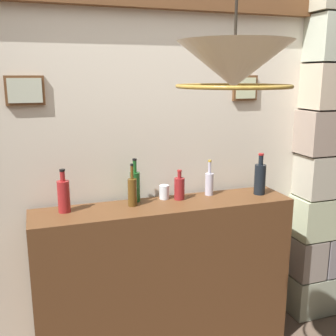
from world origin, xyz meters
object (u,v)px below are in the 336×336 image
liquor_bottle_gin (260,178)px  glass_tumbler_rocks (164,192)px  liquor_bottle_rye (179,188)px  pendant_lamp (234,66)px  liquor_bottle_amaro (64,195)px  liquor_bottle_brandy (209,183)px  liquor_bottle_mezcal (132,191)px  liquor_bottle_port (135,186)px

liquor_bottle_gin → glass_tumbler_rocks: liquor_bottle_gin is taller
liquor_bottle_rye → pendant_lamp: size_ratio=0.36×
glass_tumbler_rocks → liquor_bottle_gin: bearing=-9.2°
liquor_bottle_amaro → pendant_lamp: 1.32m
liquor_bottle_brandy → liquor_bottle_amaro: bearing=-177.3°
glass_tumbler_rocks → pendant_lamp: bearing=-90.7°
liquor_bottle_gin → liquor_bottle_mezcal: (-0.90, 0.03, -0.02)m
liquor_bottle_brandy → glass_tumbler_rocks: (-0.32, 0.01, -0.04)m
liquor_bottle_rye → glass_tumbler_rocks: 0.11m
liquor_bottle_amaro → liquor_bottle_mezcal: (0.42, -0.02, -0.01)m
liquor_bottle_amaro → liquor_bottle_brandy: size_ratio=1.08×
liquor_bottle_port → liquor_bottle_mezcal: (-0.04, -0.09, -0.01)m
liquor_bottle_rye → pendant_lamp: 1.19m
liquor_bottle_rye → liquor_bottle_mezcal: (-0.33, -0.03, 0.02)m
liquor_bottle_gin → liquor_bottle_mezcal: size_ratio=1.06×
pendant_lamp → glass_tumbler_rocks: bearing=89.3°
liquor_bottle_port → glass_tumbler_rocks: bearing=-2.7°
glass_tumbler_rocks → liquor_bottle_amaro: bearing=-174.9°
liquor_bottle_amaro → liquor_bottle_brandy: liquor_bottle_amaro is taller
liquor_bottle_amaro → liquor_bottle_gin: (1.31, -0.05, 0.01)m
liquor_bottle_port → liquor_bottle_rye: bearing=-10.1°
liquor_bottle_port → pendant_lamp: pendant_lamp is taller
pendant_lamp → liquor_bottle_brandy: bearing=70.3°
liquor_bottle_port → liquor_bottle_mezcal: liquor_bottle_port is taller
liquor_bottle_amaro → liquor_bottle_rye: (0.75, 0.02, -0.03)m
liquor_bottle_amaro → liquor_bottle_rye: size_ratio=1.33×
liquor_bottle_mezcal → liquor_bottle_port: bearing=65.4°
liquor_bottle_gin → pendant_lamp: (-0.67, -0.84, 0.73)m
liquor_bottle_mezcal → liquor_bottle_gin: bearing=-2.0°
liquor_bottle_amaro → liquor_bottle_rye: liquor_bottle_amaro is taller
liquor_bottle_gin → pendant_lamp: 1.30m
liquor_bottle_port → glass_tumbler_rocks: liquor_bottle_port is taller
liquor_bottle_brandy → glass_tumbler_rocks: 0.32m
liquor_bottle_rye → liquor_bottle_mezcal: size_ratio=0.73×
liquor_bottle_amaro → liquor_bottle_port: size_ratio=0.93×
liquor_bottle_gin → liquor_bottle_port: (-0.86, 0.12, -0.01)m
liquor_bottle_mezcal → pendant_lamp: size_ratio=0.49×
liquor_bottle_mezcal → liquor_bottle_amaro: bearing=177.5°
liquor_bottle_amaro → glass_tumbler_rocks: size_ratio=2.84×
liquor_bottle_brandy → liquor_bottle_port: liquor_bottle_port is taller
pendant_lamp → liquor_bottle_mezcal: bearing=104.3°
liquor_bottle_gin → pendant_lamp: bearing=-128.7°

